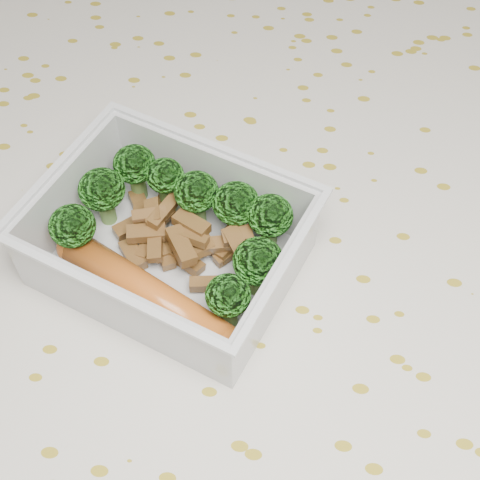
# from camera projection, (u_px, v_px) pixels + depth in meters

# --- Properties ---
(dining_table) EXTENTS (1.40, 0.90, 0.75)m
(dining_table) POSITION_uv_depth(u_px,v_px,m) (240.00, 325.00, 0.51)
(dining_table) COLOR brown
(dining_table) RESTS_ON ground
(tablecloth) EXTENTS (1.46, 0.96, 0.19)m
(tablecloth) POSITION_uv_depth(u_px,v_px,m) (240.00, 291.00, 0.47)
(tablecloth) COLOR silver
(tablecloth) RESTS_ON dining_table
(lunch_container) EXTENTS (0.20, 0.18, 0.06)m
(lunch_container) POSITION_uv_depth(u_px,v_px,m) (170.00, 247.00, 0.42)
(lunch_container) COLOR silver
(lunch_container) RESTS_ON tablecloth
(broccoli_florets) EXTENTS (0.15, 0.12, 0.04)m
(broccoli_florets) POSITION_uv_depth(u_px,v_px,m) (185.00, 215.00, 0.42)
(broccoli_florets) COLOR #608C3F
(broccoli_florets) RESTS_ON lunch_container
(meat_pile) EXTENTS (0.10, 0.08, 0.03)m
(meat_pile) POSITION_uv_depth(u_px,v_px,m) (181.00, 237.00, 0.43)
(meat_pile) COLOR brown
(meat_pile) RESTS_ON lunch_container
(sausage) EXTENTS (0.13, 0.08, 0.02)m
(sausage) POSITION_uv_depth(u_px,v_px,m) (146.00, 293.00, 0.40)
(sausage) COLOR #BA591C
(sausage) RESTS_ON lunch_container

